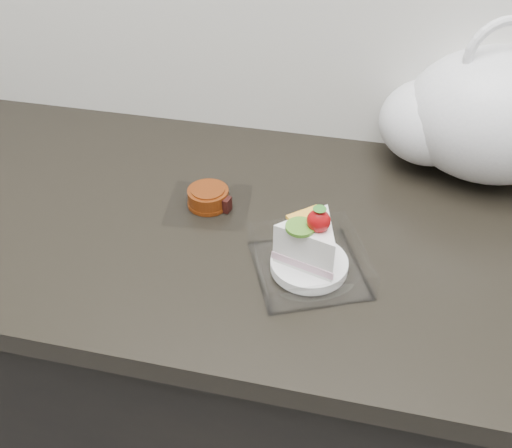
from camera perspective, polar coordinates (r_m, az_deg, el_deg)
counter at (r=1.30m, az=2.46°, el=-15.63°), size 2.04×0.64×0.90m
cake_tray at (r=0.87m, az=5.41°, el=-2.99°), size 0.21×0.21×0.13m
mooncake_wrap at (r=1.01m, az=-4.73°, el=2.53°), size 0.16×0.15×0.03m
plastic_bag at (r=1.12m, az=21.80°, el=10.00°), size 0.40×0.31×0.30m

